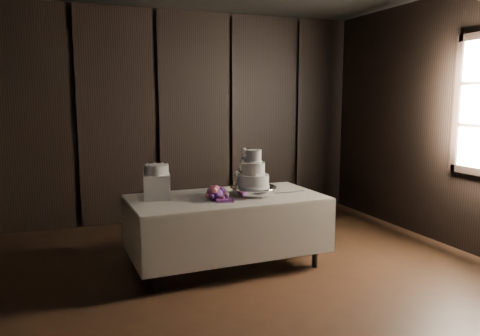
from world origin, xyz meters
name	(u,v)px	position (x,y,z in m)	size (l,w,h in m)	color
room	(254,135)	(0.00, 0.00, 1.50)	(6.08, 7.08, 3.08)	black
display_table	(227,228)	(0.24, 1.34, 0.42)	(2.03, 1.11, 0.76)	beige
cake_stand	(253,191)	(0.53, 1.30, 0.81)	(0.48, 0.48, 0.09)	silver
wedding_cake	(252,173)	(0.50, 1.28, 1.00)	(0.37, 0.32, 0.39)	white
bouquet	(216,194)	(0.09, 1.21, 0.82)	(0.28, 0.38, 0.18)	#D1537C
box_pedestal	(157,187)	(-0.45, 1.48, 0.89)	(0.26, 0.26, 0.25)	white
small_cake	(156,170)	(-0.45, 1.48, 1.06)	(0.24, 0.24, 0.10)	white
cake_knife	(285,193)	(0.88, 1.27, 0.77)	(0.37, 0.02, 0.01)	silver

